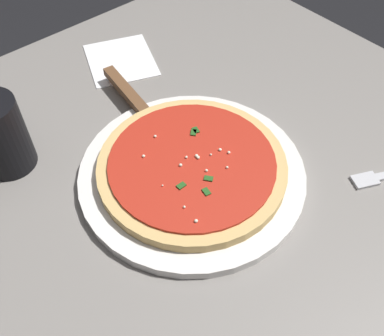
# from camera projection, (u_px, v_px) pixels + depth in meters

# --- Properties ---
(restaurant_table) EXTENTS (1.01, 0.88, 0.73)m
(restaurant_table) POSITION_uv_depth(u_px,v_px,m) (233.00, 232.00, 0.74)
(restaurant_table) COLOR black
(restaurant_table) RESTS_ON ground_plane
(serving_plate) EXTENTS (0.32, 0.32, 0.01)m
(serving_plate) POSITION_uv_depth(u_px,v_px,m) (192.00, 174.00, 0.64)
(serving_plate) COLOR white
(serving_plate) RESTS_ON restaurant_table
(pizza) EXTENTS (0.27, 0.27, 0.02)m
(pizza) POSITION_uv_depth(u_px,v_px,m) (192.00, 166.00, 0.63)
(pizza) COLOR #DBB26B
(pizza) RESTS_ON serving_plate
(pizza_server) EXTENTS (0.22, 0.08, 0.01)m
(pizza_server) POSITION_uv_depth(u_px,v_px,m) (138.00, 105.00, 0.72)
(pizza_server) COLOR silver
(pizza_server) RESTS_ON serving_plate
(cup_tall_drink) EXTENTS (0.08, 0.08, 0.11)m
(cup_tall_drink) POSITION_uv_depth(u_px,v_px,m) (0.00, 135.00, 0.62)
(cup_tall_drink) COLOR black
(cup_tall_drink) RESTS_ON restaurant_table
(napkin_folded_right) EXTENTS (0.17, 0.16, 0.00)m
(napkin_folded_right) POSITION_uv_depth(u_px,v_px,m) (121.00, 60.00, 0.83)
(napkin_folded_right) COLOR white
(napkin_folded_right) RESTS_ON restaurant_table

